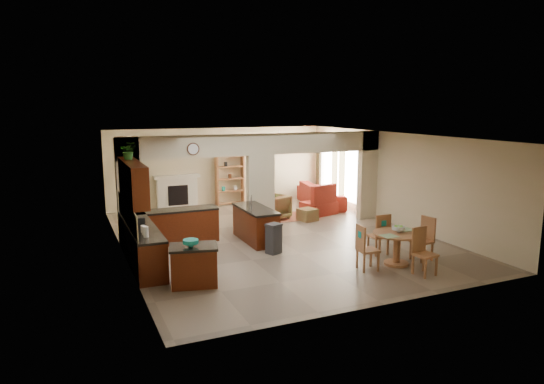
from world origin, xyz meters
name	(u,v)px	position (x,y,z in m)	size (l,w,h in m)	color
floor	(274,237)	(0.00, 0.00, 0.00)	(10.00, 10.00, 0.00)	#766551
ceiling	(274,136)	(0.00, 0.00, 2.80)	(10.00, 10.00, 0.00)	white
wall_back	(219,166)	(0.00, 5.00, 1.40)	(8.00, 8.00, 0.00)	beige
wall_front	(388,231)	(0.00, -5.00, 1.40)	(8.00, 8.00, 0.00)	beige
wall_left	(121,199)	(-4.00, 0.00, 1.40)	(10.00, 10.00, 0.00)	beige
wall_right	(395,179)	(4.00, 0.00, 1.40)	(10.00, 10.00, 0.00)	beige
partition_left_pier	(129,191)	(-3.70, 1.00, 1.40)	(0.60, 0.25, 2.80)	beige
partition_center_pier	(260,192)	(0.00, 1.00, 1.10)	(0.80, 0.25, 2.20)	beige
partition_right_pier	(367,175)	(3.70, 1.00, 1.40)	(0.60, 0.25, 2.80)	beige
partition_header	(260,144)	(0.00, 1.00, 2.50)	(8.00, 0.25, 0.60)	beige
kitchen_counter	(156,236)	(-3.26, -0.25, 0.46)	(2.52, 3.29, 1.48)	#3A1506
upper_cabinets	(133,182)	(-3.82, -0.80, 1.92)	(0.35, 2.40, 0.90)	#3A1506
peninsula	(256,224)	(-0.60, -0.11, 0.46)	(0.70, 1.85, 0.91)	#3A1506
wall_clock	(193,149)	(-2.00, 0.85, 2.45)	(0.34, 0.34, 0.03)	#4B2919
rug	(282,217)	(1.20, 2.10, 0.01)	(1.60, 1.30, 0.01)	brown
fireplace	(177,192)	(-1.60, 4.83, 0.61)	(1.60, 0.35, 1.20)	beige
shelving_unit	(230,180)	(0.35, 4.82, 0.90)	(1.00, 0.32, 1.80)	brown
window_a	(352,175)	(3.97, 2.30, 1.20)	(0.02, 0.90, 1.90)	white
window_b	(327,170)	(3.97, 4.00, 1.20)	(0.02, 0.90, 1.90)	white
glazed_door	(339,176)	(3.97, 3.15, 1.05)	(0.02, 0.70, 2.10)	white
drape_a_left	(361,178)	(3.93, 1.70, 1.20)	(0.10, 0.28, 2.30)	#3F2319
drape_a_right	(342,173)	(3.93, 2.90, 1.20)	(0.10, 0.28, 2.30)	#3F2319
drape_b_left	(335,172)	(3.93, 3.40, 1.20)	(0.10, 0.28, 2.30)	#3F2319
drape_b_right	(319,168)	(3.93, 4.60, 1.20)	(0.10, 0.28, 2.30)	#3F2319
ceiling_fan	(279,137)	(1.50, 3.00, 2.56)	(1.00, 1.00, 0.10)	white
kitchen_island	(194,265)	(-2.94, -2.63, 0.42)	(1.08, 0.88, 0.83)	#3A1506
teal_bowl	(191,243)	(-3.00, -2.67, 0.90)	(0.31, 0.31, 0.15)	teal
trash_can	(274,240)	(-0.60, -1.32, 0.35)	(0.33, 0.28, 0.69)	#2C2C2E
dining_table	(397,243)	(1.63, -3.23, 0.50)	(1.10, 1.10, 0.75)	brown
fruit_bowl	(398,229)	(1.68, -3.18, 0.83)	(0.29, 0.29, 0.16)	#64BC28
sofa	(321,195)	(3.30, 3.30, 0.39)	(1.05, 2.69, 0.79)	maroon
chaise	(319,208)	(2.56, 2.10, 0.21)	(1.03, 0.85, 0.41)	maroon
armchair	(274,207)	(0.87, 2.03, 0.39)	(0.84, 0.86, 0.78)	maroon
ottoman	(308,215)	(1.78, 1.42, 0.19)	(0.52, 0.52, 0.38)	maroon
plant	(129,151)	(-3.82, -0.37, 2.58)	(0.37, 0.32, 0.41)	#255516
chair_north	(380,233)	(1.72, -2.47, 0.55)	(0.43, 0.44, 1.02)	brown
chair_east	(425,237)	(2.47, -3.17, 0.55)	(0.47, 0.47, 1.02)	brown
chair_south	(422,249)	(1.74, -3.95, 0.55)	(0.47, 0.47, 1.02)	brown
chair_west	(365,246)	(0.74, -3.25, 0.55)	(0.47, 0.47, 1.02)	brown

